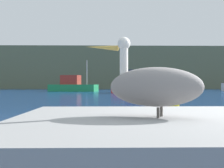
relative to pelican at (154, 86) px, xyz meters
The scene contains 6 objects.
hillside_backdrop 64.25m from the pelican, 88.82° to the left, with size 140.00×10.28×9.49m, color #5B664C.
pier_dock 0.65m from the pelican, 22.94° to the right, with size 2.97×2.88×0.65m, color #959595.
pelican is the anchor object (origin of this frame).
fishing_boat_red 31.02m from the pelican, 83.70° to the left, with size 7.03×2.88×4.38m.
fishing_boat_green 38.60m from the pelican, 97.99° to the left, with size 7.33×4.04×4.45m.
mooring_buoy 6.33m from the pelican, 76.45° to the left, with size 0.74×0.74×0.74m, color yellow.
Camera 1 is at (-1.82, -3.69, 0.99)m, focal length 45.75 mm.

